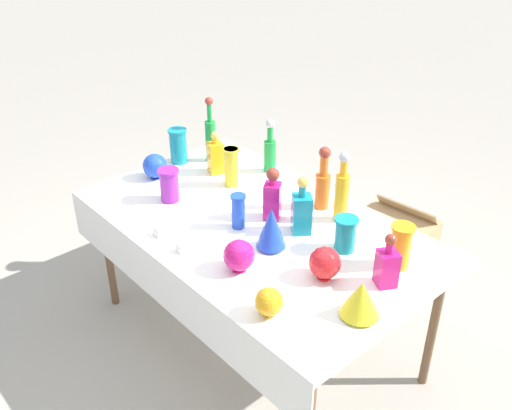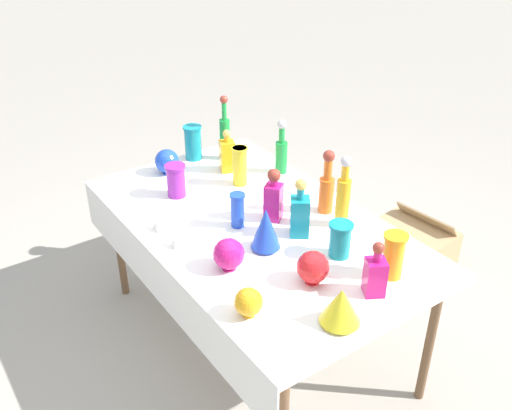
{
  "view_description": "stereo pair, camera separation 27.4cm",
  "coord_description": "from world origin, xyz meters",
  "px_view_note": "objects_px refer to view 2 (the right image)",
  "views": [
    {
      "loc": [
        1.78,
        -1.58,
        2.24
      ],
      "look_at": [
        0.0,
        0.0,
        0.86
      ],
      "focal_mm": 40.0,
      "sensor_mm": 36.0,
      "label": 1
    },
    {
      "loc": [
        1.95,
        -1.36,
        2.24
      ],
      "look_at": [
        0.0,
        0.0,
        0.86
      ],
      "focal_mm": 40.0,
      "sensor_mm": 36.0,
      "label": 2
    }
  ],
  "objects_px": {
    "tall_bottle_1": "(343,196)",
    "round_bowl_0": "(249,302)",
    "tall_bottle_3": "(281,151)",
    "slender_vase_3": "(176,179)",
    "fluted_vase_0": "(266,228)",
    "slender_vase_0": "(394,254)",
    "slender_vase_4": "(193,142)",
    "tall_bottle_2": "(225,134)",
    "slender_vase_5": "(340,238)",
    "fluted_vase_1": "(341,306)",
    "square_decanter_2": "(375,274)",
    "cardboard_box_behind_left": "(410,245)",
    "square_decanter_0": "(300,213)",
    "tall_bottle_0": "(327,186)",
    "slender_vase_2": "(237,209)",
    "round_bowl_2": "(167,161)",
    "round_bowl_3": "(229,254)",
    "round_bowl_1": "(313,267)",
    "slender_vase_1": "(240,165)",
    "square_decanter_3": "(274,197)",
    "square_decanter_1": "(227,154)"
  },
  "relations": [
    {
      "from": "round_bowl_3",
      "to": "round_bowl_1",
      "type": "bearing_deg",
      "value": 39.97
    },
    {
      "from": "fluted_vase_1",
      "to": "round_bowl_1",
      "type": "height_order",
      "value": "fluted_vase_1"
    },
    {
      "from": "tall_bottle_2",
      "to": "slender_vase_0",
      "type": "xyz_separation_m",
      "value": [
        1.38,
        -0.04,
        -0.05
      ]
    },
    {
      "from": "slender_vase_2",
      "to": "fluted_vase_0",
      "type": "height_order",
      "value": "fluted_vase_0"
    },
    {
      "from": "tall_bottle_3",
      "to": "square_decanter_3",
      "type": "relative_size",
      "value": 1.16
    },
    {
      "from": "square_decanter_2",
      "to": "fluted_vase_1",
      "type": "bearing_deg",
      "value": -76.65
    },
    {
      "from": "round_bowl_3",
      "to": "slender_vase_5",
      "type": "bearing_deg",
      "value": 66.61
    },
    {
      "from": "tall_bottle_2",
      "to": "tall_bottle_3",
      "type": "bearing_deg",
      "value": 26.47
    },
    {
      "from": "square_decanter_0",
      "to": "round_bowl_1",
      "type": "bearing_deg",
      "value": -29.97
    },
    {
      "from": "square_decanter_0",
      "to": "square_decanter_1",
      "type": "xyz_separation_m",
      "value": [
        -0.76,
        0.08,
        -0.01
      ]
    },
    {
      "from": "tall_bottle_3",
      "to": "slender_vase_3",
      "type": "height_order",
      "value": "tall_bottle_3"
    },
    {
      "from": "square_decanter_1",
      "to": "round_bowl_3",
      "type": "distance_m",
      "value": 0.95
    },
    {
      "from": "tall_bottle_1",
      "to": "slender_vase_4",
      "type": "height_order",
      "value": "tall_bottle_1"
    },
    {
      "from": "slender_vase_1",
      "to": "slender_vase_2",
      "type": "height_order",
      "value": "slender_vase_1"
    },
    {
      "from": "square_decanter_3",
      "to": "slender_vase_5",
      "type": "xyz_separation_m",
      "value": [
        0.42,
        0.05,
        -0.04
      ]
    },
    {
      "from": "round_bowl_0",
      "to": "round_bowl_1",
      "type": "bearing_deg",
      "value": 93.15
    },
    {
      "from": "tall_bottle_3",
      "to": "round_bowl_2",
      "type": "bearing_deg",
      "value": -123.52
    },
    {
      "from": "square_decanter_2",
      "to": "round_bowl_2",
      "type": "xyz_separation_m",
      "value": [
        -1.45,
        -0.19,
        -0.02
      ]
    },
    {
      "from": "tall_bottle_0",
      "to": "fluted_vase_0",
      "type": "relative_size",
      "value": 1.63
    },
    {
      "from": "slender_vase_2",
      "to": "round_bowl_2",
      "type": "distance_m",
      "value": 0.7
    },
    {
      "from": "tall_bottle_3",
      "to": "fluted_vase_0",
      "type": "bearing_deg",
      "value": -42.26
    },
    {
      "from": "tall_bottle_2",
      "to": "slender_vase_1",
      "type": "height_order",
      "value": "tall_bottle_2"
    },
    {
      "from": "slender_vase_1",
      "to": "slender_vase_3",
      "type": "bearing_deg",
      "value": -103.46
    },
    {
      "from": "slender_vase_4",
      "to": "slender_vase_0",
      "type": "bearing_deg",
      "value": 4.33
    },
    {
      "from": "square_decanter_2",
      "to": "slender_vase_3",
      "type": "distance_m",
      "value": 1.21
    },
    {
      "from": "tall_bottle_3",
      "to": "round_bowl_0",
      "type": "xyz_separation_m",
      "value": [
        0.91,
        -0.85,
        -0.07
      ]
    },
    {
      "from": "slender_vase_2",
      "to": "fluted_vase_1",
      "type": "bearing_deg",
      "value": -4.56
    },
    {
      "from": "tall_bottle_1",
      "to": "tall_bottle_2",
      "type": "distance_m",
      "value": 0.96
    },
    {
      "from": "tall_bottle_2",
      "to": "slender_vase_3",
      "type": "distance_m",
      "value": 0.52
    },
    {
      "from": "slender_vase_5",
      "to": "fluted_vase_1",
      "type": "distance_m",
      "value": 0.45
    },
    {
      "from": "slender_vase_0",
      "to": "slender_vase_4",
      "type": "relative_size",
      "value": 0.99
    },
    {
      "from": "fluted_vase_0",
      "to": "slender_vase_5",
      "type": "bearing_deg",
      "value": 45.77
    },
    {
      "from": "tall_bottle_3",
      "to": "slender_vase_1",
      "type": "distance_m",
      "value": 0.27
    },
    {
      "from": "tall_bottle_1",
      "to": "round_bowl_0",
      "type": "xyz_separation_m",
      "value": [
        0.29,
        -0.74,
        -0.1
      ]
    },
    {
      "from": "round_bowl_1",
      "to": "square_decanter_2",
      "type": "bearing_deg",
      "value": 38.24
    },
    {
      "from": "square_decanter_0",
      "to": "round_bowl_0",
      "type": "xyz_separation_m",
      "value": [
        0.34,
        -0.52,
        -0.05
      ]
    },
    {
      "from": "square_decanter_1",
      "to": "tall_bottle_3",
      "type": "bearing_deg",
      "value": 51.92
    },
    {
      "from": "slender_vase_2",
      "to": "slender_vase_1",
      "type": "bearing_deg",
      "value": 144.94
    },
    {
      "from": "square_decanter_0",
      "to": "slender_vase_4",
      "type": "bearing_deg",
      "value": 179.7
    },
    {
      "from": "square_decanter_2",
      "to": "cardboard_box_behind_left",
      "type": "height_order",
      "value": "square_decanter_2"
    },
    {
      "from": "slender_vase_4",
      "to": "round_bowl_0",
      "type": "distance_m",
      "value": 1.45
    },
    {
      "from": "square_decanter_3",
      "to": "fluted_vase_1",
      "type": "relative_size",
      "value": 1.72
    },
    {
      "from": "square_decanter_0",
      "to": "round_bowl_3",
      "type": "relative_size",
      "value": 2.02
    },
    {
      "from": "tall_bottle_2",
      "to": "slender_vase_3",
      "type": "height_order",
      "value": "tall_bottle_2"
    },
    {
      "from": "square_decanter_2",
      "to": "cardboard_box_behind_left",
      "type": "xyz_separation_m",
      "value": [
        -0.74,
        1.17,
        -0.73
      ]
    },
    {
      "from": "tall_bottle_0",
      "to": "round_bowl_0",
      "type": "height_order",
      "value": "tall_bottle_0"
    },
    {
      "from": "tall_bottle_3",
      "to": "tall_bottle_2",
      "type": "bearing_deg",
      "value": -153.53
    },
    {
      "from": "square_decanter_3",
      "to": "fluted_vase_0",
      "type": "relative_size",
      "value": 1.33
    },
    {
      "from": "slender_vase_5",
      "to": "round_bowl_3",
      "type": "xyz_separation_m",
      "value": [
        -0.2,
        -0.46,
        -0.01
      ]
    },
    {
      "from": "tall_bottle_0",
      "to": "slender_vase_2",
      "type": "bearing_deg",
      "value": -106.99
    }
  ]
}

